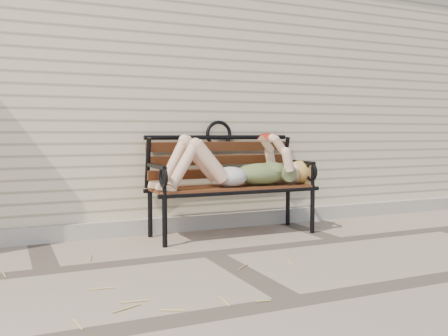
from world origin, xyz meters
name	(u,v)px	position (x,y,z in m)	size (l,w,h in m)	color
ground	(212,254)	(0.00, 0.00, 0.00)	(80.00, 80.00, 0.00)	gray
house_wall	(125,93)	(0.00, 3.00, 1.50)	(8.00, 4.00, 3.00)	beige
foundation_strip	(173,224)	(0.00, 0.97, 0.07)	(8.00, 0.10, 0.15)	#A7A297
garden_bench	(228,170)	(0.47, 0.71, 0.62)	(1.69, 0.67, 1.10)	black
reading_woman	(236,167)	(0.49, 0.57, 0.65)	(1.60, 0.36, 0.50)	#0A3447
straw_scatter	(108,281)	(-0.91, -0.44, 0.01)	(2.72, 1.58, 0.01)	tan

